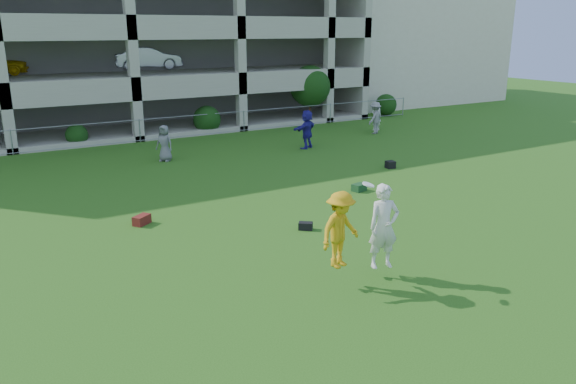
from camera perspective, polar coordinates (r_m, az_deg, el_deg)
ground at (r=13.73m, az=9.14°, el=-8.21°), size 100.00×100.00×0.00m
stucco_building at (r=48.76m, az=9.06°, el=15.32°), size 16.00×14.00×10.00m
bystander_c at (r=25.35m, az=-12.45°, el=4.87°), size 0.89×0.92×1.60m
bystander_d at (r=27.47m, az=1.93°, el=6.40°), size 1.80×1.27×1.88m
bystander_e at (r=32.84m, az=8.96°, el=7.62°), size 0.69×0.55×1.63m
bystander_f at (r=31.76m, az=8.84°, el=7.45°), size 1.30×1.04×1.76m
bag_red_a at (r=17.36m, az=-14.63°, el=-2.76°), size 0.62×0.56×0.28m
bag_black_b at (r=16.39m, az=1.80°, el=-3.46°), size 0.47×0.45×0.22m
bag_green_c at (r=20.41m, az=7.23°, el=0.46°), size 0.57×0.45×0.26m
crate_d at (r=23.98m, az=10.35°, el=2.76°), size 0.40×0.40×0.30m
frisbee_contest at (r=12.72m, az=6.94°, el=-3.69°), size 2.23×0.91×2.20m
parking_garage at (r=38.05m, az=-19.39°, el=15.95°), size 30.00×14.00×12.00m
fence at (r=30.04m, az=-14.84°, el=6.09°), size 36.06×0.06×1.20m
shrub_row at (r=32.11m, az=-7.38°, el=8.74°), size 34.38×2.52×3.50m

